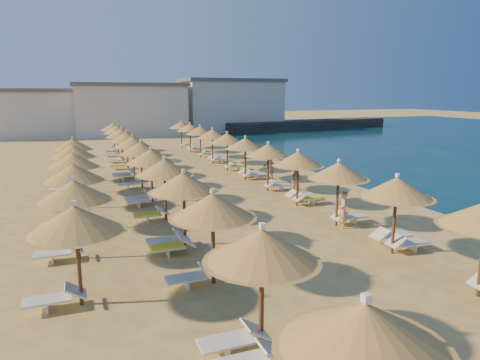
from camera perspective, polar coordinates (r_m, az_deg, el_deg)
name	(u,v)px	position (r m, az deg, el deg)	size (l,w,h in m)	color
ground	(246,226)	(19.54, 0.76, -6.21)	(220.00, 220.00, 0.00)	#E5C064
jetty	(310,125)	(72.04, 9.35, 7.27)	(30.00, 4.00, 1.50)	black
hotel_blocks	(143,108)	(65.25, -12.76, 9.31)	(45.02, 10.34, 8.10)	silver
parasol_row_east	(256,147)	(27.71, 2.15, 4.38)	(2.78, 43.80, 3.08)	brown
parasol_row_west	(145,153)	(25.76, -12.50, 3.56)	(2.78, 43.80, 3.08)	brown
parasol_row_inland	(73,167)	(21.79, -21.32, 1.62)	(2.78, 21.42, 3.08)	brown
loungers	(188,188)	(25.88, -6.96, -1.06)	(14.13, 41.67, 0.66)	silver
beachgoer_b	(296,181)	(25.80, 7.50, -0.10)	(0.77, 0.60, 1.59)	tan
beachgoer_c	(270,170)	(28.63, 4.00, 1.37)	(1.07, 0.44, 1.82)	tan
beachgoer_a	(343,210)	(19.68, 13.58, -3.89)	(0.61, 0.40, 1.66)	tan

